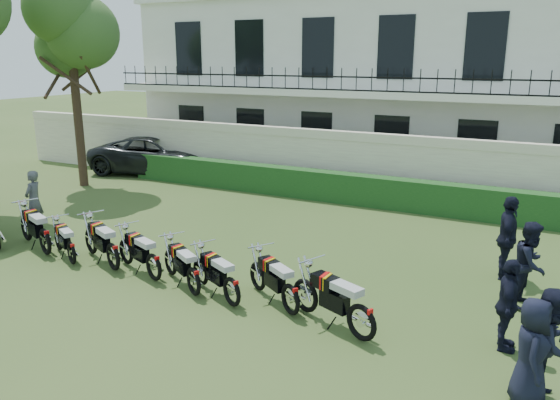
{
  "coord_description": "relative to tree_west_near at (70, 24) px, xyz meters",
  "views": [
    {
      "loc": [
        7.01,
        -9.69,
        4.81
      ],
      "look_at": [
        0.74,
        2.51,
        1.18
      ],
      "focal_mm": 35.0,
      "sensor_mm": 36.0,
      "label": 1
    }
  ],
  "objects": [
    {
      "name": "ground",
      "position": [
        8.96,
        -5.0,
        -5.89
      ],
      "size": [
        100.0,
        100.0,
        0.0
      ],
      "primitive_type": "plane",
      "color": "#355020",
      "rests_on": "ground"
    },
    {
      "name": "perimeter_wall",
      "position": [
        8.96,
        3.0,
        -4.72
      ],
      "size": [
        30.0,
        0.35,
        2.3
      ],
      "color": "#F1EBCB",
      "rests_on": "ground"
    },
    {
      "name": "motorcycle_9",
      "position": [
        13.31,
        -6.44,
        -5.36
      ],
      "size": [
        1.97,
        0.98,
        1.14
      ],
      "rotation": [
        0.0,
        0.0,
        1.17
      ],
      "color": "black",
      "rests_on": "ground"
    },
    {
      "name": "motorcycle_2",
      "position": [
        4.96,
        -5.98,
        -5.36
      ],
      "size": [
        2.0,
        0.95,
        1.15
      ],
      "rotation": [
        0.0,
        0.0,
        1.2
      ],
      "color": "black",
      "rests_on": "ground"
    },
    {
      "name": "officer_0",
      "position": [
        15.98,
        -6.99,
        -5.09
      ],
      "size": [
        0.57,
        0.82,
        1.6
      ],
      "primitive_type": "imported",
      "rotation": [
        0.0,
        0.0,
        1.66
      ],
      "color": "black",
      "rests_on": "ground"
    },
    {
      "name": "motorcycle_7",
      "position": [
        10.6,
        -6.32,
        -5.42
      ],
      "size": [
        1.72,
        0.96,
        1.03
      ],
      "rotation": [
        0.0,
        0.0,
        1.1
      ],
      "color": "black",
      "rests_on": "ground"
    },
    {
      "name": "motorcycle_4",
      "position": [
        7.19,
        -5.98,
        -5.37
      ],
      "size": [
        1.91,
        0.99,
        1.12
      ],
      "rotation": [
        0.0,
        0.0,
        1.15
      ],
      "color": "black",
      "rests_on": "ground"
    },
    {
      "name": "motorcycle_5",
      "position": [
        8.4,
        -6.02,
        -5.4
      ],
      "size": [
        1.83,
        0.86,
        1.05
      ],
      "rotation": [
        0.0,
        0.0,
        1.2
      ],
      "color": "black",
      "rests_on": "ground"
    },
    {
      "name": "building",
      "position": [
        8.96,
        8.96,
        -2.18
      ],
      "size": [
        20.4,
        9.6,
        7.4
      ],
      "color": "white",
      "rests_on": "ground"
    },
    {
      "name": "officer_2",
      "position": [
        15.53,
        -5.57,
        -5.08
      ],
      "size": [
        0.49,
        0.98,
        1.61
      ],
      "primitive_type": "imported",
      "rotation": [
        0.0,
        0.0,
        1.68
      ],
      "color": "black",
      "rests_on": "ground"
    },
    {
      "name": "tree_west_near",
      "position": [
        0.0,
        0.0,
        0.0
      ],
      "size": [
        3.4,
        3.2,
        7.9
      ],
      "color": "#473323",
      "rests_on": "ground"
    },
    {
      "name": "inspector",
      "position": [
        2.9,
        -4.57,
        -5.04
      ],
      "size": [
        0.58,
        0.71,
        1.69
      ],
      "primitive_type": "imported",
      "rotation": [
        0.0,
        0.0,
        -1.26
      ],
      "color": "#59595E",
      "rests_on": "ground"
    },
    {
      "name": "officer_1",
      "position": [
        16.2,
        -6.78,
        -5.04
      ],
      "size": [
        0.82,
        0.95,
        1.7
      ],
      "primitive_type": "imported",
      "rotation": [
        0.0,
        0.0,
        1.34
      ],
      "color": "black",
      "rests_on": "ground"
    },
    {
      "name": "officer_5",
      "position": [
        15.22,
        -2.32,
        -4.94
      ],
      "size": [
        0.56,
        1.15,
        1.89
      ],
      "primitive_type": "imported",
      "rotation": [
        0.0,
        0.0,
        1.67
      ],
      "color": "black",
      "rests_on": "ground"
    },
    {
      "name": "motorcycle_8",
      "position": [
        11.79,
        -6.12,
        -5.4
      ],
      "size": [
        1.68,
        1.11,
        1.05
      ],
      "rotation": [
        0.0,
        0.0,
        1.0
      ],
      "color": "black",
      "rests_on": "ground"
    },
    {
      "name": "hedge",
      "position": [
        9.96,
        2.2,
        -5.39
      ],
      "size": [
        18.0,
        0.6,
        1.0
      ],
      "primitive_type": "cube",
      "color": "#164018",
      "rests_on": "ground"
    },
    {
      "name": "officer_4",
      "position": [
        15.76,
        -3.55,
        -5.03
      ],
      "size": [
        0.85,
        0.98,
        1.72
      ],
      "primitive_type": "imported",
      "rotation": [
        0.0,
        0.0,
        1.3
      ],
      "color": "black",
      "rests_on": "ground"
    },
    {
      "name": "suv",
      "position": [
        1.11,
        3.07,
        -5.11
      ],
      "size": [
        6.05,
        3.7,
        1.57
      ],
      "primitive_type": "imported",
      "rotation": [
        0.0,
        0.0,
        1.78
      ],
      "color": "black",
      "rests_on": "ground"
    },
    {
      "name": "motorcycle_3",
      "position": [
        6.03,
        -6.14,
        -5.45
      ],
      "size": [
        1.58,
        0.9,
        0.95
      ],
      "rotation": [
        0.0,
        0.0,
        1.09
      ],
      "color": "black",
      "rests_on": "ground"
    },
    {
      "name": "motorcycle_6",
      "position": [
        9.64,
        -6.25,
        -5.42
      ],
      "size": [
        1.66,
        1.03,
        1.02
      ],
      "rotation": [
        0.0,
        0.0,
        1.04
      ],
      "color": "black",
      "rests_on": "ground"
    }
  ]
}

